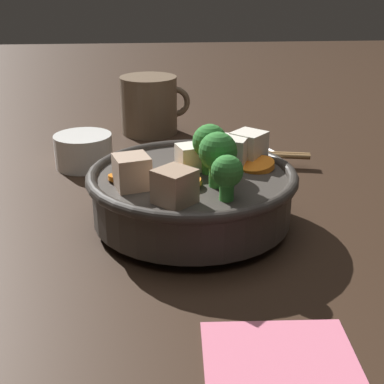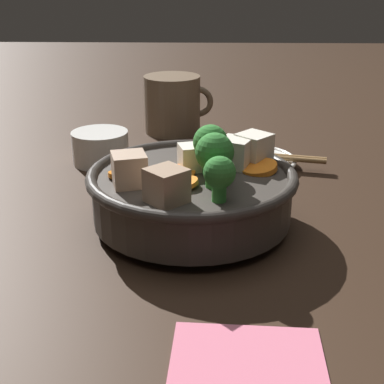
{
  "view_description": "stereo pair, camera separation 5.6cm",
  "coord_description": "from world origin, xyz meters",
  "px_view_note": "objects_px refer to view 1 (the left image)",
  "views": [
    {
      "loc": [
        -0.04,
        -0.52,
        0.26
      ],
      "look_at": [
        0.0,
        0.0,
        0.04
      ],
      "focal_mm": 50.0,
      "sensor_mm": 36.0,
      "label": 1
    },
    {
      "loc": [
        0.01,
        -0.52,
        0.26
      ],
      "look_at": [
        0.0,
        0.0,
        0.04
      ],
      "focal_mm": 50.0,
      "sensor_mm": 36.0,
      "label": 2
    }
  ],
  "objects_px": {
    "side_saucer": "(236,160)",
    "tea_cup": "(84,150)",
    "stirfry_bowl": "(193,189)",
    "chopsticks_pair": "(236,153)",
    "dark_mug": "(150,105)"
  },
  "relations": [
    {
      "from": "stirfry_bowl",
      "to": "chopsticks_pair",
      "type": "relative_size",
      "value": 1.08
    },
    {
      "from": "tea_cup",
      "to": "side_saucer",
      "type": "bearing_deg",
      "value": -2.51
    },
    {
      "from": "side_saucer",
      "to": "chopsticks_pair",
      "type": "height_order",
      "value": "chopsticks_pair"
    },
    {
      "from": "dark_mug",
      "to": "chopsticks_pair",
      "type": "bearing_deg",
      "value": -54.69
    },
    {
      "from": "stirfry_bowl",
      "to": "tea_cup",
      "type": "xyz_separation_m",
      "value": [
        -0.14,
        0.2,
        -0.02
      ]
    },
    {
      "from": "stirfry_bowl",
      "to": "chopsticks_pair",
      "type": "distance_m",
      "value": 0.2
    },
    {
      "from": "side_saucer",
      "to": "tea_cup",
      "type": "bearing_deg",
      "value": 177.49
    },
    {
      "from": "tea_cup",
      "to": "dark_mug",
      "type": "xyz_separation_m",
      "value": [
        0.09,
        0.16,
        0.02
      ]
    },
    {
      "from": "stirfry_bowl",
      "to": "tea_cup",
      "type": "distance_m",
      "value": 0.24
    },
    {
      "from": "stirfry_bowl",
      "to": "dark_mug",
      "type": "height_order",
      "value": "stirfry_bowl"
    },
    {
      "from": "stirfry_bowl",
      "to": "chopsticks_pair",
      "type": "xyz_separation_m",
      "value": [
        0.08,
        0.19,
        -0.03
      ]
    },
    {
      "from": "dark_mug",
      "to": "chopsticks_pair",
      "type": "relative_size",
      "value": 0.58
    },
    {
      "from": "stirfry_bowl",
      "to": "side_saucer",
      "type": "xyz_separation_m",
      "value": [
        0.08,
        0.19,
        -0.04
      ]
    },
    {
      "from": "tea_cup",
      "to": "dark_mug",
      "type": "height_order",
      "value": "dark_mug"
    },
    {
      "from": "stirfry_bowl",
      "to": "tea_cup",
      "type": "bearing_deg",
      "value": 124.64
    }
  ]
}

